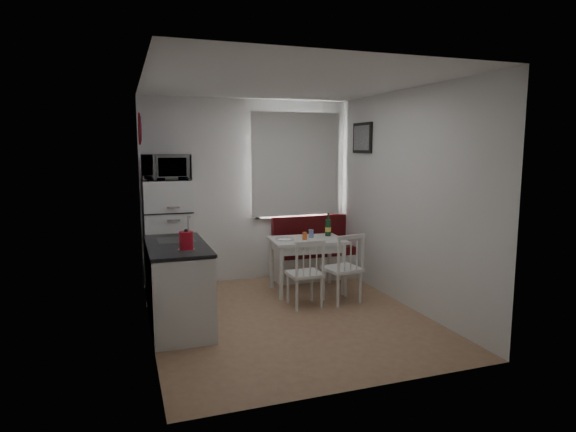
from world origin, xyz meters
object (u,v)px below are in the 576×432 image
object	(u,v)px
chair_left	(307,266)
fridge	(168,237)
microwave	(166,167)
dining_table	(307,245)
bench	(314,257)
wine_bottle	(328,225)
chair_right	(345,261)
kitchen_counter	(178,284)
kettle	(186,241)

from	to	relation	value
chair_left	fridge	world-z (taller)	fridge
microwave	dining_table	bearing A→B (deg)	-14.93
bench	wine_bottle	size ratio (longest dim) A/B	4.01
chair_left	wine_bottle	bearing A→B (deg)	50.37
chair_left	chair_right	size ratio (longest dim) A/B	0.95
bench	microwave	distance (m)	2.53
fridge	bench	bearing A→B (deg)	2.96
kitchen_counter	chair_right	world-z (taller)	kitchen_counter
dining_table	fridge	size ratio (longest dim) A/B	0.67
fridge	kettle	bearing A→B (deg)	-88.97
kitchen_counter	fridge	bearing A→B (deg)	89.10
chair_left	fridge	size ratio (longest dim) A/B	0.30
bench	kettle	size ratio (longest dim) A/B	5.79
kitchen_counter	wine_bottle	distance (m)	2.31
kettle	bench	bearing A→B (deg)	40.48
kitchen_counter	chair_right	xyz separation A→B (m)	(2.02, 0.07, 0.09)
bench	kettle	distance (m)	2.83
dining_table	chair_left	xyz separation A→B (m)	(-0.25, -0.66, -0.12)
kitchen_counter	fridge	xyz separation A→B (m)	(0.02, 1.24, 0.30)
chair_right	kettle	world-z (taller)	kettle
fridge	wine_bottle	size ratio (longest dim) A/B	4.76
dining_table	fridge	bearing A→B (deg)	168.14
chair_right	fridge	world-z (taller)	fridge
chair_left	fridge	xyz separation A→B (m)	(-1.50, 1.17, 0.24)
chair_right	bench	bearing A→B (deg)	75.48
chair_right	kitchen_counter	bearing A→B (deg)	172.54
chair_left	microwave	distance (m)	2.20
chair_right	wine_bottle	size ratio (longest dim) A/B	1.49
wine_bottle	microwave	bearing A→B (deg)	170.09
bench	microwave	world-z (taller)	microwave
bench	wine_bottle	world-z (taller)	wine_bottle
chair_left	wine_bottle	world-z (taller)	wine_bottle
fridge	wine_bottle	world-z (taller)	fridge
dining_table	chair_left	distance (m)	0.71
kitchen_counter	microwave	xyz separation A→B (m)	(0.02, 1.19, 1.21)
dining_table	chair_left	bearing A→B (deg)	-106.28
kitchen_counter	wine_bottle	world-z (taller)	kitchen_counter
kitchen_counter	chair_right	size ratio (longest dim) A/B	2.80
kitchen_counter	chair_left	bearing A→B (deg)	2.69
kettle	microwave	bearing A→B (deg)	91.06
bench	dining_table	distance (m)	0.80
dining_table	fridge	distance (m)	1.83
dining_table	wine_bottle	bearing A→B (deg)	20.53
chair_left	wine_bottle	size ratio (longest dim) A/B	1.42
dining_table	microwave	size ratio (longest dim) A/B	1.68
chair_left	bench	bearing A→B (deg)	63.14
bench	fridge	distance (m)	2.17
kettle	wine_bottle	bearing A→B (deg)	31.22
fridge	microwave	bearing A→B (deg)	-90.00
bench	chair_left	xyz separation A→B (m)	(-0.62, -1.28, 0.22)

